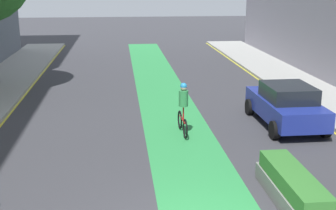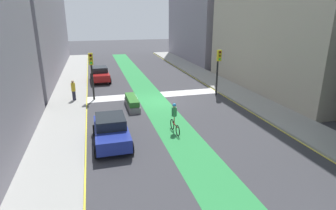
% 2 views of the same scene
% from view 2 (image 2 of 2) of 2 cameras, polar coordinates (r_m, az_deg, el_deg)
% --- Properties ---
extents(ground_plane, '(120.00, 120.00, 0.00)m').
position_cam_2_polar(ground_plane, '(23.50, -1.69, 0.76)').
color(ground_plane, '#38383D').
extents(bike_lane_paint, '(2.40, 60.00, 0.01)m').
position_cam_2_polar(bike_lane_paint, '(23.40, -2.85, 0.68)').
color(bike_lane_paint, '#2D8C47').
rests_on(bike_lane_paint, ground_plane).
extents(crosswalk_band, '(12.00, 1.80, 0.01)m').
position_cam_2_polar(crosswalk_band, '(25.37, -2.75, 2.07)').
color(crosswalk_band, silver).
rests_on(crosswalk_band, ground_plane).
extents(sidewalk_left, '(3.00, 60.00, 0.15)m').
position_cam_2_polar(sidewalk_left, '(26.18, 14.49, 2.18)').
color(sidewalk_left, '#9E9E99').
rests_on(sidewalk_left, ground_plane).
extents(curb_stripe_left, '(0.16, 60.00, 0.01)m').
position_cam_2_polar(curb_stripe_left, '(25.51, 11.53, 1.81)').
color(curb_stripe_left, yellow).
rests_on(curb_stripe_left, ground_plane).
extents(sidewalk_right, '(3.00, 60.00, 0.15)m').
position_cam_2_polar(sidewalk_right, '(23.01, -20.17, -0.57)').
color(sidewalk_right, '#9E9E99').
rests_on(sidewalk_right, ground_plane).
extents(curb_stripe_right, '(0.16, 60.00, 0.01)m').
position_cam_2_polar(curb_stripe_right, '(22.93, -16.43, -0.43)').
color(curb_stripe_right, yellow).
rests_on(curb_stripe_right, ground_plane).
extents(traffic_signal_near_right, '(0.35, 0.52, 4.00)m').
position_cam_2_polar(traffic_signal_near_right, '(24.05, -15.42, 7.43)').
color(traffic_signal_near_right, black).
rests_on(traffic_signal_near_right, ground_plane).
extents(traffic_signal_near_left, '(0.35, 0.52, 4.07)m').
position_cam_2_polar(traffic_signal_near_left, '(25.13, 10.27, 8.33)').
color(traffic_signal_near_left, black).
rests_on(traffic_signal_near_left, ground_plane).
extents(car_blue_right_far, '(2.04, 4.21, 1.57)m').
position_cam_2_polar(car_blue_right_far, '(16.02, -11.58, -5.08)').
color(car_blue_right_far, navy).
rests_on(car_blue_right_far, ground_plane).
extents(car_red_right_near, '(2.14, 4.26, 1.57)m').
position_cam_2_polar(car_red_right_near, '(31.36, -13.77, 6.19)').
color(car_red_right_near, '#A51919').
rests_on(car_red_right_near, ground_plane).
extents(cyclist_in_lane, '(0.32, 1.73, 1.86)m').
position_cam_2_polar(cyclist_in_lane, '(17.11, 1.35, -2.56)').
color(cyclist_in_lane, black).
rests_on(cyclist_in_lane, ground_plane).
extents(pedestrian_sidewalk_right_a, '(0.34, 0.34, 1.69)m').
position_cam_2_polar(pedestrian_sidewalk_right_a, '(24.43, -18.82, 2.93)').
color(pedestrian_sidewalk_right_a, '#262638').
rests_on(pedestrian_sidewalk_right_a, sidewalk_right).
extents(median_planter, '(0.81, 3.32, 0.85)m').
position_cam_2_polar(median_planter, '(21.98, -7.38, 0.48)').
color(median_planter, slate).
rests_on(median_planter, ground_plane).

